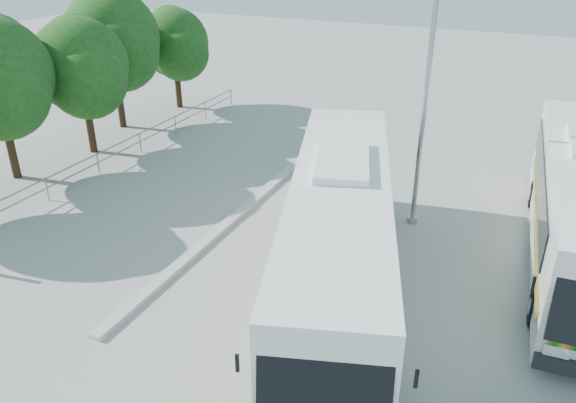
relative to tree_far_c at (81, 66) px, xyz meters
The scene contains 8 objects.
ground 13.82m from the tree_far_c, 22.81° to the right, with size 100.00×100.00×0.00m, color gray.
kerb_divider 11.12m from the tree_far_c, 17.50° to the right, with size 0.40×16.00×0.15m, color #B2B2AD.
railing 4.25m from the tree_far_c, 27.35° to the right, with size 0.06×22.00×1.00m.
tree_far_c is the anchor object (origin of this frame).
tree_far_d 3.93m from the tree_far_c, 107.83° to the left, with size 5.62×5.30×7.33m.
tree_far_e 8.22m from the tree_far_c, 93.54° to the left, with size 4.54×4.28×5.92m.
coach_main 16.35m from the tree_far_c, 22.41° to the right, with size 6.55×13.64×3.73m.
lamppost 16.10m from the tree_far_c, ahead, with size 2.15×0.47×8.77m.
Camera 1 is at (7.43, -14.71, 10.08)m, focal length 35.00 mm.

